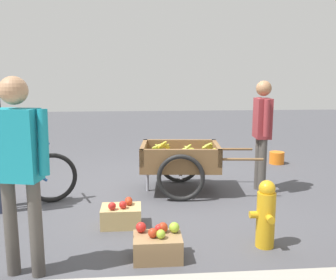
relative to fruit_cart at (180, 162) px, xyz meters
name	(u,v)px	position (x,y,z in m)	size (l,w,h in m)	color
ground_plane	(160,191)	(0.29, -0.03, -0.44)	(24.00, 24.00, 0.00)	#47474C
fruit_cart	(180,162)	(0.00, 0.00, 0.00)	(1.71, 0.99, 0.73)	brown
vendor_person	(262,127)	(-1.14, 0.10, 0.51)	(0.23, 0.55, 1.58)	#4C4742
bicycle	(11,181)	(2.19, 0.52, -0.08)	(1.57, 0.72, 0.85)	black
fire_hydrant	(266,214)	(-0.62, 1.82, -0.10)	(0.25, 0.25, 0.67)	gold
plastic_bucket	(277,158)	(-2.01, -1.51, -0.32)	(0.28, 0.28, 0.23)	orange
apple_crate	(158,245)	(0.43, 1.97, -0.31)	(0.44, 0.32, 0.32)	#99754C
mixed_fruit_crate	(121,215)	(0.80, 1.19, -0.32)	(0.44, 0.32, 0.31)	tan
bystander_person	(18,160)	(1.55, 2.15, 0.56)	(0.51, 0.27, 1.65)	#4C4742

